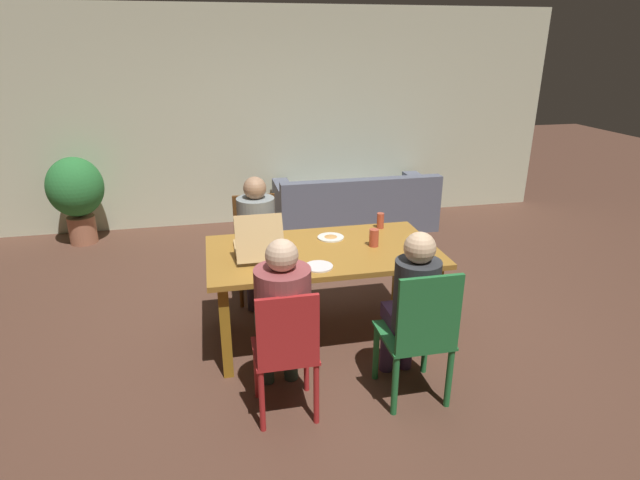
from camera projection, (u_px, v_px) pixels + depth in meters
name	position (u px, v px, depth m)	size (l,w,h in m)	color
ground_plane	(323.00, 335.00, 4.29)	(20.00, 20.00, 0.00)	brown
back_wall	(270.00, 118.00, 6.67)	(7.67, 0.12, 2.72)	beige
dining_table	(323.00, 260.00, 4.05)	(1.79, 0.99, 0.77)	#A46F29
chair_0	(420.00, 334.00, 3.32)	(0.44, 0.45, 0.98)	#247338
person_0	(412.00, 299.00, 3.40)	(0.30, 0.48, 1.19)	#432C4E
chair_1	(286.00, 349.00, 3.16)	(0.39, 0.39, 0.93)	red
person_1	(282.00, 311.00, 3.22)	(0.35, 0.55, 1.21)	#2C4336
chair_2	(256.00, 241.00, 4.87)	(0.42, 0.45, 0.95)	#5C3516
person_2	(257.00, 229.00, 4.67)	(0.35, 0.49, 1.17)	#3E3142
pizza_box_0	(258.00, 245.00, 3.96)	(0.35, 0.51, 0.35)	tan
plate_0	(319.00, 266.00, 3.70)	(0.21, 0.21, 0.01)	white
plate_1	(331.00, 237.00, 4.25)	(0.22, 0.22, 0.03)	white
drinking_glass_0	(380.00, 221.00, 4.45)	(0.06, 0.06, 0.14)	#BB4731
drinking_glass_1	(374.00, 238.00, 4.06)	(0.08, 0.08, 0.14)	#BE4832
couch	(355.00, 207.00, 6.70)	(2.03, 0.90, 0.73)	slate
potted_plant	(76.00, 192.00, 6.05)	(0.64, 0.64, 1.05)	#B26F51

